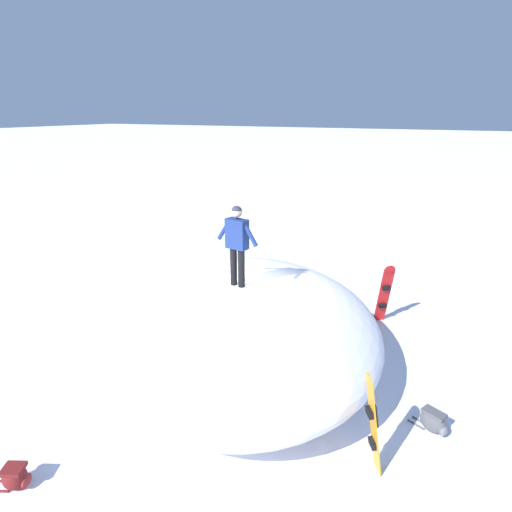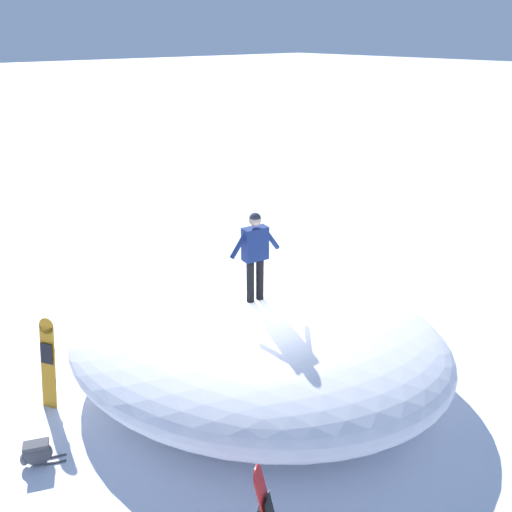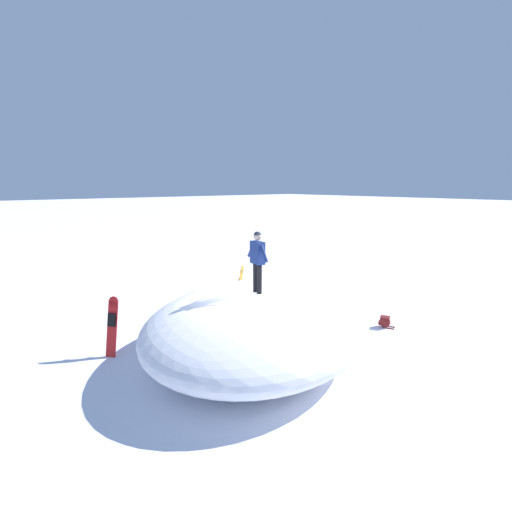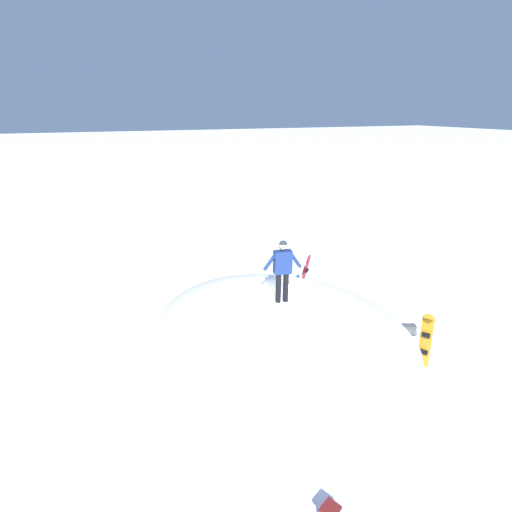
{
  "view_description": "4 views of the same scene",
  "coord_description": "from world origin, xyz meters",
  "px_view_note": "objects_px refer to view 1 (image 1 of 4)",
  "views": [
    {
      "loc": [
        -7.64,
        -3.94,
        5.2
      ],
      "look_at": [
        0.04,
        -0.1,
        2.31
      ],
      "focal_mm": 30.75,
      "sensor_mm": 36.0,
      "label": 1
    },
    {
      "loc": [
        6.27,
        -5.46,
        6.28
      ],
      "look_at": [
        -0.0,
        -0.11,
        2.79
      ],
      "focal_mm": 37.37,
      "sensor_mm": 36.0,
      "label": 2
    },
    {
      "loc": [
        5.96,
        7.67,
        4.65
      ],
      "look_at": [
        -0.69,
        -0.37,
        2.64
      ],
      "focal_mm": 26.29,
      "sensor_mm": 36.0,
      "label": 3
    },
    {
      "loc": [
        -8.4,
        4.17,
        6.46
      ],
      "look_at": [
        0.21,
        0.65,
        2.9
      ],
      "focal_mm": 27.1,
      "sensor_mm": 36.0,
      "label": 4
    }
  ],
  "objects_px": {
    "snowboarder_standing": "(237,239)",
    "snowboard_primary_upright": "(385,293)",
    "backpack_far": "(434,422)",
    "backpack_near": "(16,477)",
    "snowboard_secondary_upright": "(373,422)"
  },
  "relations": [
    {
      "from": "snowboard_secondary_upright",
      "to": "backpack_far",
      "type": "bearing_deg",
      "value": -30.79
    },
    {
      "from": "backpack_far",
      "to": "snowboard_secondary_upright",
      "type": "bearing_deg",
      "value": 149.21
    },
    {
      "from": "backpack_near",
      "to": "snowboarder_standing",
      "type": "bearing_deg",
      "value": -15.31
    },
    {
      "from": "snowboard_secondary_upright",
      "to": "backpack_far",
      "type": "distance_m",
      "value": 1.67
    },
    {
      "from": "snowboard_secondary_upright",
      "to": "backpack_near",
      "type": "xyz_separation_m",
      "value": [
        -2.6,
        4.46,
        -0.69
      ]
    },
    {
      "from": "snowboarder_standing",
      "to": "snowboard_primary_upright",
      "type": "bearing_deg",
      "value": -38.16
    },
    {
      "from": "backpack_near",
      "to": "snowboard_secondary_upright",
      "type": "bearing_deg",
      "value": -59.81
    },
    {
      "from": "backpack_near",
      "to": "backpack_far",
      "type": "xyz_separation_m",
      "value": [
        3.92,
        -5.25,
        0.02
      ]
    },
    {
      "from": "snowboard_secondary_upright",
      "to": "backpack_near",
      "type": "bearing_deg",
      "value": 120.19
    },
    {
      "from": "snowboarder_standing",
      "to": "backpack_far",
      "type": "height_order",
      "value": "snowboarder_standing"
    },
    {
      "from": "snowboarder_standing",
      "to": "snowboard_secondary_upright",
      "type": "distance_m",
      "value": 4.17
    },
    {
      "from": "snowboarder_standing",
      "to": "snowboard_primary_upright",
      "type": "relative_size",
      "value": 1.03
    },
    {
      "from": "snowboard_secondary_upright",
      "to": "backpack_near",
      "type": "height_order",
      "value": "snowboard_secondary_upright"
    },
    {
      "from": "backpack_near",
      "to": "backpack_far",
      "type": "height_order",
      "value": "backpack_far"
    },
    {
      "from": "snowboard_primary_upright",
      "to": "snowboarder_standing",
      "type": "bearing_deg",
      "value": 141.84
    }
  ]
}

